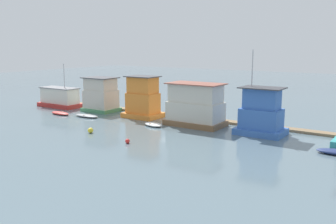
# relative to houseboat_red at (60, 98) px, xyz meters

# --- Properties ---
(ground_plane) EXTENTS (200.00, 200.00, 0.00)m
(ground_plane) POSITION_rel_houseboat_red_xyz_m (21.73, 0.25, -1.47)
(ground_plane) COLOR slate
(dock_walkway) EXTENTS (59.60, 1.43, 0.30)m
(dock_walkway) POSITION_rel_houseboat_red_xyz_m (21.73, 3.35, -1.32)
(dock_walkway) COLOR #846B4C
(dock_walkway) RESTS_ON ground_plane
(houseboat_red) EXTENTS (7.43, 3.42, 7.02)m
(houseboat_red) POSITION_rel_houseboat_red_xyz_m (0.00, 0.00, 0.00)
(houseboat_red) COLOR red
(houseboat_red) RESTS_ON ground_plane
(houseboat_green) EXTENTS (5.01, 3.87, 5.14)m
(houseboat_green) POSITION_rel_houseboat_red_xyz_m (8.46, 0.73, 0.95)
(houseboat_green) COLOR #4C9360
(houseboat_green) RESTS_ON ground_plane
(houseboat_orange) EXTENTS (5.03, 3.78, 5.74)m
(houseboat_orange) POSITION_rel_houseboat_red_xyz_m (16.82, 0.31, 1.10)
(houseboat_orange) COLOR orange
(houseboat_orange) RESTS_ON ground_plane
(houseboat_brown) EXTENTS (7.16, 4.16, 5.31)m
(houseboat_brown) POSITION_rel_houseboat_red_xyz_m (25.51, -0.26, 1.02)
(houseboat_brown) COLOR brown
(houseboat_brown) RESTS_ON ground_plane
(houseboat_blue) EXTENTS (5.29, 3.85, 9.42)m
(houseboat_blue) POSITION_rel_houseboat_red_xyz_m (33.97, -0.29, 0.81)
(houseboat_blue) COLOR #3866B7
(houseboat_blue) RESTS_ON ground_plane
(dinghy_red) EXTENTS (3.63, 1.50, 0.38)m
(dinghy_red) POSITION_rel_houseboat_red_xyz_m (5.55, -4.70, -1.28)
(dinghy_red) COLOR red
(dinghy_red) RESTS_ON ground_plane
(dinghy_grey) EXTENTS (3.97, 1.57, 0.37)m
(dinghy_grey) POSITION_rel_houseboat_red_xyz_m (10.15, -3.92, -1.28)
(dinghy_grey) COLOR gray
(dinghy_grey) RESTS_ON ground_plane
(dinghy_white) EXTENTS (3.14, 2.13, 0.41)m
(dinghy_white) POSITION_rel_houseboat_red_xyz_m (21.38, -3.52, -1.26)
(dinghy_white) COLOR white
(dinghy_white) RESTS_ON ground_plane
(mooring_post_far_left) EXTENTS (0.25, 0.25, 1.28)m
(mooring_post_far_left) POSITION_rel_houseboat_red_xyz_m (25.68, 2.39, -0.83)
(mooring_post_far_left) COLOR brown
(mooring_post_far_left) RESTS_ON ground_plane
(mooring_post_centre) EXTENTS (0.30, 0.30, 1.52)m
(mooring_post_centre) POSITION_rel_houseboat_red_xyz_m (15.01, 2.39, -0.71)
(mooring_post_centre) COLOR #846B4C
(mooring_post_centre) RESTS_ON ground_plane
(mooring_post_near_left) EXTENTS (0.30, 0.30, 1.83)m
(mooring_post_near_left) POSITION_rel_houseboat_red_xyz_m (1.78, 2.39, -0.56)
(mooring_post_near_left) COLOR brown
(mooring_post_near_left) RESTS_ON ground_plane
(buoy_yellow) EXTENTS (0.62, 0.62, 0.62)m
(buoy_yellow) POSITION_rel_houseboat_red_xyz_m (17.62, -10.52, -1.16)
(buoy_yellow) COLOR yellow
(buoy_yellow) RESTS_ON ground_plane
(buoy_red) EXTENTS (0.47, 0.47, 0.47)m
(buoy_red) POSITION_rel_houseboat_red_xyz_m (24.07, -11.68, -1.23)
(buoy_red) COLOR red
(buoy_red) RESTS_ON ground_plane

